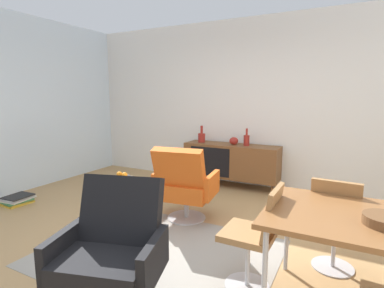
# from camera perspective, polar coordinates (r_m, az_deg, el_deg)

# --- Properties ---
(ground_plane) EXTENTS (8.32, 8.32, 0.00)m
(ground_plane) POSITION_cam_1_polar(r_m,az_deg,el_deg) (3.25, -3.28, -19.02)
(ground_plane) COLOR tan
(wall_back) EXTENTS (6.80, 0.12, 2.80)m
(wall_back) POSITION_cam_1_polar(r_m,az_deg,el_deg) (5.27, 11.41, 7.50)
(wall_back) COLOR white
(wall_back) RESTS_ON ground_plane
(sideboard) EXTENTS (1.60, 0.45, 0.72)m
(sideboard) POSITION_cam_1_polar(r_m,az_deg,el_deg) (5.17, 7.36, -3.15)
(sideboard) COLOR brown
(sideboard) RESTS_ON ground_plane
(vase_cobalt) EXTENTS (0.13, 0.13, 0.29)m
(vase_cobalt) POSITION_cam_1_polar(r_m,az_deg,el_deg) (5.33, 1.82, 1.33)
(vase_cobalt) COLOR maroon
(vase_cobalt) RESTS_ON sideboard
(vase_sculptural_dark) EXTENTS (0.10, 0.10, 0.28)m
(vase_sculptural_dark) POSITION_cam_1_polar(r_m,az_deg,el_deg) (5.03, 10.27, 0.78)
(vase_sculptural_dark) COLOR maroon
(vase_sculptural_dark) RESTS_ON sideboard
(vase_ceramic_small) EXTENTS (0.15, 0.15, 0.13)m
(vase_ceramic_small) POSITION_cam_1_polar(r_m,az_deg,el_deg) (5.10, 7.88, 0.59)
(vase_ceramic_small) COLOR maroon
(vase_ceramic_small) RESTS_ON sideboard
(dining_chair_back_left) EXTENTS (0.42, 0.45, 0.86)m
(dining_chair_back_left) POSITION_cam_1_polar(r_m,az_deg,el_deg) (2.95, 25.40, -12.85)
(dining_chair_back_left) COLOR #9E7042
(dining_chair_back_left) RESTS_ON ground_plane
(dining_chair_near_window) EXTENTS (0.43, 0.40, 0.86)m
(dining_chair_near_window) POSITION_cam_1_polar(r_m,az_deg,el_deg) (2.51, 11.99, -16.10)
(dining_chair_near_window) COLOR #9E7042
(dining_chair_near_window) RESTS_ON ground_plane
(lounge_chair_red) EXTENTS (0.78, 0.73, 0.95)m
(lounge_chair_red) POSITION_cam_1_polar(r_m,az_deg,el_deg) (3.72, -1.45, -7.49)
(lounge_chair_red) COLOR #D85919
(lounge_chair_red) RESTS_ON ground_plane
(armchair_black_shell) EXTENTS (0.83, 0.80, 0.95)m
(armchair_black_shell) POSITION_cam_1_polar(r_m,az_deg,el_deg) (2.31, -14.80, -18.55)
(armchair_black_shell) COLOR black
(armchair_black_shell) RESTS_ON ground_plane
(side_table_round) EXTENTS (0.44, 0.44, 0.52)m
(side_table_round) POSITION_cam_1_polar(r_m,az_deg,el_deg) (3.82, -12.89, -9.55)
(side_table_round) COLOR white
(side_table_round) RESTS_ON ground_plane
(fruit_bowl) EXTENTS (0.20, 0.20, 0.11)m
(fruit_bowl) POSITION_cam_1_polar(r_m,az_deg,el_deg) (3.75, -13.02, -6.15)
(fruit_bowl) COLOR #262628
(fruit_bowl) RESTS_ON side_table_round
(magazine_stack) EXTENTS (0.34, 0.40, 0.12)m
(magazine_stack) POSITION_cam_1_polar(r_m,az_deg,el_deg) (5.05, -30.03, -9.05)
(magazine_stack) COLOR gold
(magazine_stack) RESTS_ON ground_plane
(area_rug) EXTENTS (2.20, 1.70, 0.01)m
(area_rug) POSITION_cam_1_polar(r_m,az_deg,el_deg) (3.18, -6.17, -19.65)
(area_rug) COLOR gray
(area_rug) RESTS_ON ground_plane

